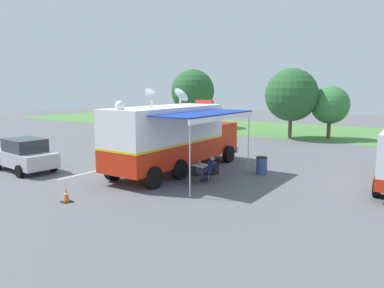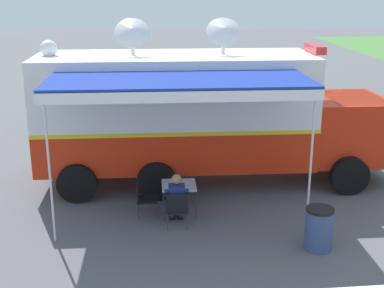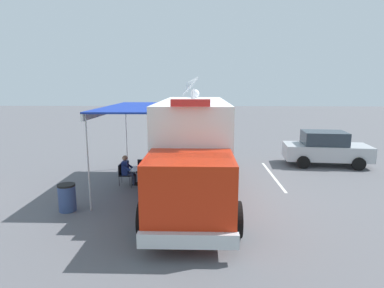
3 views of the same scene
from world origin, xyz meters
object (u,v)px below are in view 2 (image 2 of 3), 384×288
at_px(folding_chair_beside_table, 143,196).
at_px(car_behind_truck, 74,100).
at_px(trash_bin, 319,229).
at_px(water_bottle, 177,180).
at_px(command_truck, 203,113).
at_px(folding_chair_at_table, 177,207).
at_px(seated_responder, 176,198).
at_px(folding_table, 179,187).

relative_size(folding_chair_beside_table, car_behind_truck, 0.20).
height_order(folding_chair_beside_table, trash_bin, trash_bin).
xyz_separation_m(water_bottle, folding_chair_beside_table, (0.14, -0.81, -0.32)).
relative_size(command_truck, car_behind_truck, 2.18).
bearing_deg(command_truck, folding_chair_at_table, -16.33).
xyz_separation_m(water_bottle, trash_bin, (2.00, 2.82, -0.38)).
xyz_separation_m(folding_chair_beside_table, seated_responder, (0.49, 0.77, 0.14)).
distance_m(command_truck, folding_chair_beside_table, 3.10).
relative_size(folding_chair_at_table, folding_chair_beside_table, 1.00).
relative_size(folding_chair_beside_table, trash_bin, 0.96).
bearing_deg(water_bottle, car_behind_truck, -157.70).
bearing_deg(car_behind_truck, water_bottle, 22.30).
xyz_separation_m(command_truck, car_behind_truck, (-6.78, -4.44, -1.07)).
bearing_deg(folding_chair_beside_table, water_bottle, 100.12).
distance_m(seated_responder, trash_bin, 3.17).
distance_m(command_truck, trash_bin, 4.78).
relative_size(folding_table, folding_chair_beside_table, 0.92).
xyz_separation_m(water_bottle, seated_responder, (0.64, -0.04, -0.18)).
xyz_separation_m(command_truck, trash_bin, (4.08, 2.01, -1.49)).
bearing_deg(folding_chair_at_table, folding_table, 173.99).
xyz_separation_m(folding_chair_at_table, seated_responder, (-0.19, -0.00, 0.14)).
relative_size(command_truck, water_bottle, 42.38).
height_order(folding_chair_at_table, trash_bin, trash_bin).
distance_m(command_truck, car_behind_truck, 8.18).
distance_m(trash_bin, car_behind_truck, 12.64).
relative_size(folding_chair_at_table, trash_bin, 0.96).
relative_size(folding_table, car_behind_truck, 0.18).
bearing_deg(folding_chair_beside_table, folding_chair_at_table, 48.33).
bearing_deg(car_behind_truck, seated_responder, 20.73).
xyz_separation_m(command_truck, water_bottle, (2.08, -0.81, -1.11)).
bearing_deg(folding_table, folding_chair_beside_table, -82.08).
bearing_deg(folding_chair_beside_table, folding_table, 97.92).
xyz_separation_m(folding_table, trash_bin, (1.97, 2.77, -0.22)).
distance_m(folding_chair_at_table, seated_responder, 0.23).
height_order(command_truck, water_bottle, command_truck).
bearing_deg(trash_bin, command_truck, -153.80).
bearing_deg(trash_bin, folding_table, -125.45).
relative_size(water_bottle, seated_responder, 0.18).
relative_size(command_truck, seated_responder, 7.59).
bearing_deg(seated_responder, folding_table, 172.13).
bearing_deg(folding_table, trash_bin, 54.55).
relative_size(water_bottle, car_behind_truck, 0.05).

